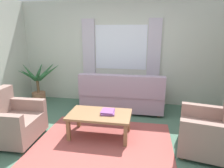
# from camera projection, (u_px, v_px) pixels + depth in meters

# --- Properties ---
(ground_plane) EXTENTS (6.24, 6.24, 0.00)m
(ground_plane) POSITION_uv_depth(u_px,v_px,m) (102.00, 147.00, 3.22)
(ground_plane) COLOR #476B56
(wall_back) EXTENTS (5.32, 0.12, 2.60)m
(wall_back) POSITION_uv_depth(u_px,v_px,m) (121.00, 53.00, 5.03)
(wall_back) COLOR beige
(wall_back) RESTS_ON ground_plane
(window_with_curtains) EXTENTS (1.98, 0.07, 1.40)m
(window_with_curtains) POSITION_uv_depth(u_px,v_px,m) (121.00, 48.00, 4.91)
(window_with_curtains) COLOR white
(area_rug) EXTENTS (2.28, 1.97, 0.01)m
(area_rug) POSITION_uv_depth(u_px,v_px,m) (102.00, 147.00, 3.21)
(area_rug) COLOR #9E4C47
(area_rug) RESTS_ON ground_plane
(couch) EXTENTS (1.90, 0.82, 0.92)m
(couch) POSITION_uv_depth(u_px,v_px,m) (122.00, 96.00, 4.61)
(couch) COLOR #998499
(couch) RESTS_ON ground_plane
(armchair_left) EXTENTS (0.85, 0.87, 0.88)m
(armchair_left) POSITION_uv_depth(u_px,v_px,m) (10.00, 121.00, 3.34)
(armchair_left) COLOR gray
(armchair_left) RESTS_ON ground_plane
(armchair_right) EXTENTS (0.97, 0.98, 0.88)m
(armchair_right) POSITION_uv_depth(u_px,v_px,m) (212.00, 132.00, 2.99)
(armchair_right) COLOR gray
(armchair_right) RESTS_ON ground_plane
(coffee_table) EXTENTS (1.10, 0.64, 0.44)m
(coffee_table) POSITION_uv_depth(u_px,v_px,m) (100.00, 116.00, 3.46)
(coffee_table) COLOR olive
(coffee_table) RESTS_ON ground_plane
(book_stack_on_table) EXTENTS (0.27, 0.29, 0.05)m
(book_stack_on_table) POSITION_uv_depth(u_px,v_px,m) (108.00, 112.00, 3.45)
(book_stack_on_table) COLOR #7F478C
(book_stack_on_table) RESTS_ON coffee_table
(potted_plant) EXTENTS (1.17, 1.20, 1.08)m
(potted_plant) POSITION_uv_depth(u_px,v_px,m) (38.00, 84.00, 5.09)
(potted_plant) COLOR #9E6B4C
(potted_plant) RESTS_ON ground_plane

